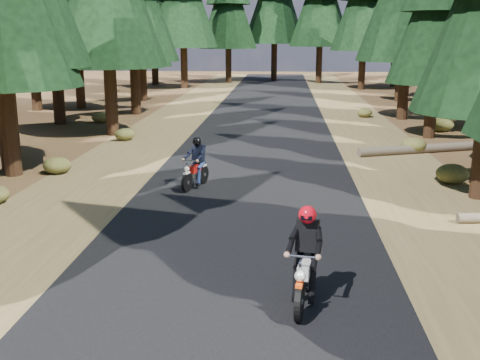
{
  "coord_description": "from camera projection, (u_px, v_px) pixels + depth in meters",
  "views": [
    {
      "loc": [
        0.91,
        -11.14,
        4.17
      ],
      "look_at": [
        0.0,
        1.5,
        1.1
      ],
      "focal_mm": 45.0,
      "sensor_mm": 36.0,
      "label": 1
    }
  ],
  "objects": [
    {
      "name": "rider_follow",
      "position": [
        195.0,
        171.0,
        16.68
      ],
      "size": [
        0.95,
        1.66,
        1.41
      ],
      "rotation": [
        0.0,
        0.0,
        2.82
      ],
      "color": "#950F09",
      "rests_on": "road"
    },
    {
      "name": "shoulder_l",
      "position": [
        87.0,
        186.0,
        17.01
      ],
      "size": [
        3.2,
        100.0,
        0.01
      ],
      "primitive_type": "cube",
      "color": "brown",
      "rests_on": "ground"
    },
    {
      "name": "ground",
      "position": [
        235.0,
        252.0,
        11.84
      ],
      "size": [
        120.0,
        120.0,
        0.0
      ],
      "primitive_type": "plane",
      "color": "#412A17",
      "rests_on": "ground"
    },
    {
      "name": "log_near",
      "position": [
        434.0,
        148.0,
        21.86
      ],
      "size": [
        5.81,
        2.49,
        0.32
      ],
      "primitive_type": "cylinder",
      "rotation": [
        0.0,
        1.57,
        0.37
      ],
      "color": "#4C4233",
      "rests_on": "ground"
    },
    {
      "name": "road",
      "position": [
        249.0,
        189.0,
        16.69
      ],
      "size": [
        6.0,
        100.0,
        0.01
      ],
      "primitive_type": "cube",
      "color": "black",
      "rests_on": "ground"
    },
    {
      "name": "understory_shrubs",
      "position": [
        310.0,
        160.0,
        19.14
      ],
      "size": [
        16.8,
        31.51,
        0.69
      ],
      "color": "#474C1E",
      "rests_on": "ground"
    },
    {
      "name": "shoulder_r",
      "position": [
        417.0,
        192.0,
        16.37
      ],
      "size": [
        3.2,
        100.0,
        0.01
      ],
      "primitive_type": "cube",
      "color": "brown",
      "rests_on": "ground"
    },
    {
      "name": "rider_lead",
      "position": [
        305.0,
        273.0,
        9.4
      ],
      "size": [
        0.81,
        1.83,
        1.58
      ],
      "rotation": [
        0.0,
        0.0,
        2.98
      ],
      "color": "beige",
      "rests_on": "road"
    }
  ]
}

